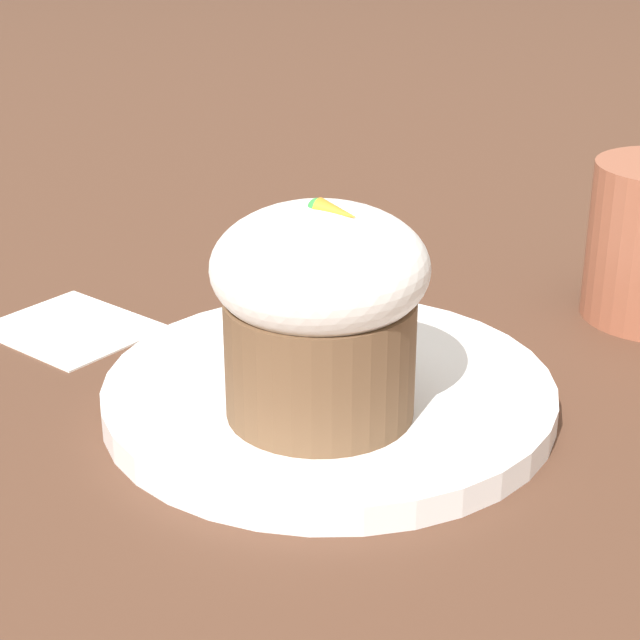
% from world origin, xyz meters
% --- Properties ---
extents(ground_plane, '(4.00, 4.00, 0.00)m').
position_xyz_m(ground_plane, '(0.00, 0.00, 0.00)').
color(ground_plane, '#513323').
extents(dessert_plate, '(0.23, 0.23, 0.01)m').
position_xyz_m(dessert_plate, '(0.00, 0.00, 0.01)').
color(dessert_plate, white).
rests_on(dessert_plate, ground_plane).
extents(carrot_cake, '(0.10, 0.10, 0.11)m').
position_xyz_m(carrot_cake, '(0.02, -0.03, 0.07)').
color(carrot_cake, brown).
rests_on(carrot_cake, dessert_plate).
extents(spoon, '(0.10, 0.12, 0.01)m').
position_xyz_m(spoon, '(0.01, 0.01, 0.02)').
color(spoon, '#B7B7BC').
rests_on(spoon, dessert_plate).
extents(paper_napkin, '(0.09, 0.08, 0.00)m').
position_xyz_m(paper_napkin, '(-0.18, -0.02, 0.00)').
color(paper_napkin, white).
rests_on(paper_napkin, ground_plane).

